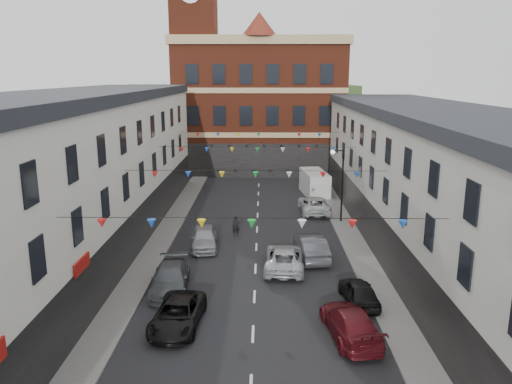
{
  "coord_description": "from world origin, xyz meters",
  "views": [
    {
      "loc": [
        0.43,
        -25.01,
        11.76
      ],
      "look_at": [
        -0.04,
        9.43,
        3.62
      ],
      "focal_mm": 35.0,
      "sensor_mm": 36.0,
      "label": 1
    }
  ],
  "objects_px": {
    "car_right_e": "(311,247)",
    "white_van": "(314,183)",
    "car_right_d": "(359,292)",
    "car_left_d": "(170,278)",
    "street_lamp": "(339,176)",
    "car_left_e": "(204,238)",
    "car_right_c": "(351,323)",
    "pedestrian": "(236,226)",
    "moving_car": "(285,258)",
    "car_right_f": "(314,205)",
    "car_left_c": "(178,314)"
  },
  "relations": [
    {
      "from": "car_right_e",
      "to": "white_van",
      "type": "bearing_deg",
      "value": -102.79
    },
    {
      "from": "car_right_d",
      "to": "moving_car",
      "type": "distance_m",
      "value": 6.04
    },
    {
      "from": "street_lamp",
      "to": "pedestrian",
      "type": "relative_size",
      "value": 3.88
    },
    {
      "from": "car_right_f",
      "to": "white_van",
      "type": "distance_m",
      "value": 6.74
    },
    {
      "from": "car_left_d",
      "to": "white_van",
      "type": "height_order",
      "value": "white_van"
    },
    {
      "from": "moving_car",
      "to": "street_lamp",
      "type": "bearing_deg",
      "value": -111.78
    },
    {
      "from": "street_lamp",
      "to": "white_van",
      "type": "height_order",
      "value": "street_lamp"
    },
    {
      "from": "car_left_c",
      "to": "pedestrian",
      "type": "bearing_deg",
      "value": 85.26
    },
    {
      "from": "car_left_d",
      "to": "car_right_e",
      "type": "height_order",
      "value": "car_right_e"
    },
    {
      "from": "street_lamp",
      "to": "car_right_e",
      "type": "xyz_separation_m",
      "value": [
        -2.95,
        -8.13,
        -3.13
      ]
    },
    {
      "from": "car_left_d",
      "to": "white_van",
      "type": "relative_size",
      "value": 0.9
    },
    {
      "from": "car_right_c",
      "to": "car_right_e",
      "type": "bearing_deg",
      "value": -93.04
    },
    {
      "from": "car_right_d",
      "to": "car_left_d",
      "type": "bearing_deg",
      "value": -13.09
    },
    {
      "from": "car_right_d",
      "to": "car_right_f",
      "type": "height_order",
      "value": "car_right_f"
    },
    {
      "from": "car_right_d",
      "to": "car_left_e",
      "type": "bearing_deg",
      "value": -47.7
    },
    {
      "from": "moving_car",
      "to": "car_right_e",
      "type": "bearing_deg",
      "value": -131.0
    },
    {
      "from": "white_van",
      "to": "street_lamp",
      "type": "bearing_deg",
      "value": -91.5
    },
    {
      "from": "street_lamp",
      "to": "car_right_c",
      "type": "xyz_separation_m",
      "value": [
        -2.09,
        -18.2,
        -3.2
      ]
    },
    {
      "from": "moving_car",
      "to": "car_left_c",
      "type": "bearing_deg",
      "value": 57.66
    },
    {
      "from": "car_right_c",
      "to": "car_right_f",
      "type": "relative_size",
      "value": 0.94
    },
    {
      "from": "car_left_d",
      "to": "car_right_c",
      "type": "relative_size",
      "value": 0.99
    },
    {
      "from": "car_left_d",
      "to": "car_right_c",
      "type": "height_order",
      "value": "car_right_c"
    },
    {
      "from": "car_left_c",
      "to": "car_right_e",
      "type": "relative_size",
      "value": 0.99
    },
    {
      "from": "car_right_c",
      "to": "car_left_e",
      "type": "bearing_deg",
      "value": -63.94
    },
    {
      "from": "car_left_e",
      "to": "white_van",
      "type": "xyz_separation_m",
      "value": [
        9.2,
        15.94,
        0.44
      ]
    },
    {
      "from": "pedestrian",
      "to": "street_lamp",
      "type": "bearing_deg",
      "value": 7.96
    },
    {
      "from": "car_left_d",
      "to": "street_lamp",
      "type": "bearing_deg",
      "value": 45.38
    },
    {
      "from": "car_left_e",
      "to": "car_right_c",
      "type": "bearing_deg",
      "value": -61.92
    },
    {
      "from": "car_left_e",
      "to": "car_right_c",
      "type": "relative_size",
      "value": 0.89
    },
    {
      "from": "pedestrian",
      "to": "moving_car",
      "type": "bearing_deg",
      "value": -78.1
    },
    {
      "from": "moving_car",
      "to": "white_van",
      "type": "height_order",
      "value": "white_van"
    },
    {
      "from": "street_lamp",
      "to": "car_right_c",
      "type": "distance_m",
      "value": 18.6
    },
    {
      "from": "car_left_e",
      "to": "pedestrian",
      "type": "bearing_deg",
      "value": 46.28
    },
    {
      "from": "car_right_d",
      "to": "moving_car",
      "type": "xyz_separation_m",
      "value": [
        -3.7,
        4.78,
        0.06
      ]
    },
    {
      "from": "car_left_d",
      "to": "car_left_e",
      "type": "bearing_deg",
      "value": 76.88
    },
    {
      "from": "car_left_d",
      "to": "car_right_d",
      "type": "distance_m",
      "value": 10.3
    },
    {
      "from": "car_right_d",
      "to": "moving_car",
      "type": "height_order",
      "value": "moving_car"
    },
    {
      "from": "street_lamp",
      "to": "pedestrian",
      "type": "xyz_separation_m",
      "value": [
        -8.11,
        -3.62,
        -3.13
      ]
    },
    {
      "from": "moving_car",
      "to": "pedestrian",
      "type": "height_order",
      "value": "pedestrian"
    },
    {
      "from": "car_right_c",
      "to": "car_right_e",
      "type": "xyz_separation_m",
      "value": [
        -0.86,
        10.07,
        0.07
      ]
    },
    {
      "from": "car_right_f",
      "to": "car_left_d",
      "type": "bearing_deg",
      "value": 57.39
    },
    {
      "from": "car_left_c",
      "to": "moving_car",
      "type": "bearing_deg",
      "value": 57.62
    },
    {
      "from": "moving_car",
      "to": "car_right_c",
      "type": "bearing_deg",
      "value": 111.64
    },
    {
      "from": "car_right_c",
      "to": "moving_car",
      "type": "distance_m",
      "value": 8.68
    },
    {
      "from": "moving_car",
      "to": "pedestrian",
      "type": "relative_size",
      "value": 3.3
    },
    {
      "from": "car_right_e",
      "to": "pedestrian",
      "type": "height_order",
      "value": "car_right_e"
    },
    {
      "from": "car_right_f",
      "to": "moving_car",
      "type": "distance_m",
      "value": 13.31
    },
    {
      "from": "car_left_c",
      "to": "car_right_f",
      "type": "xyz_separation_m",
      "value": [
        8.48,
        20.36,
        0.08
      ]
    },
    {
      "from": "moving_car",
      "to": "white_van",
      "type": "relative_size",
      "value": 0.96
    },
    {
      "from": "car_right_d",
      "to": "car_right_f",
      "type": "xyz_separation_m",
      "value": [
        -0.62,
        17.73,
        0.07
      ]
    }
  ]
}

